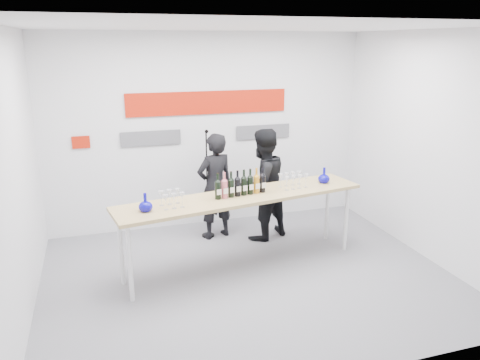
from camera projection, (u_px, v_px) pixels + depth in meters
The scene contains 12 objects.
ground at pixel (248, 276), 5.89m from camera, with size 5.00×5.00×0.00m, color slate.
back_wall at pixel (208, 131), 7.30m from camera, with size 5.00×0.04×3.00m, color silver.
signage at pixel (205, 112), 7.17m from camera, with size 3.38×0.02×0.79m.
tasting_table at pixel (242, 201), 5.93m from camera, with size 3.32×1.18×0.98m.
wine_bottles at pixel (241, 183), 5.86m from camera, with size 0.71×0.19×0.33m.
decanter_left at pixel (145, 202), 5.32m from camera, with size 0.16×0.16×0.21m, color #0B0897, non-canonical shape.
decanter_right at pixel (324, 175), 6.41m from camera, with size 0.16×0.16×0.21m, color #0B0897, non-canonical shape.
glasses_left at pixel (172, 199), 5.48m from camera, with size 0.29×0.25×0.18m.
glasses_right at pixel (293, 180), 6.21m from camera, with size 0.39×0.27×0.18m.
presenter_left at pixel (215, 186), 6.89m from camera, with size 0.58×0.38×1.59m, color black.
presenter_right at pixel (262, 185), 6.85m from camera, with size 0.81×0.63×1.66m, color black.
mic_stand at pixel (208, 205), 6.98m from camera, with size 0.19×0.19×1.64m.
Camera 1 is at (-1.69, -5.03, 2.83)m, focal length 35.00 mm.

